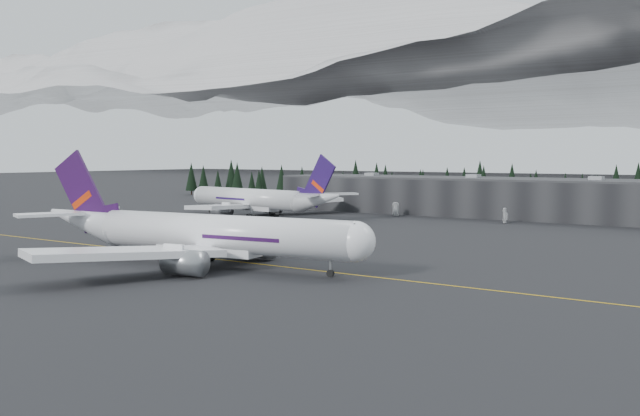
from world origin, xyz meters
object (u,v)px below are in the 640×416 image
Objects in this scene: gse_vehicle_b at (506,221)px; gse_vehicle_a at (396,214)px; terminal at (502,197)px; jet_parked at (260,199)px; jet_main at (195,233)px.

gse_vehicle_a is at bearing -105.42° from gse_vehicle_b.
terminal is 79.86m from jet_parked.
gse_vehicle_a is at bearing 92.85° from jet_main.
jet_parked is (-56.00, 85.69, -0.20)m from jet_main.
gse_vehicle_b is (10.43, -24.04, -5.50)m from terminal.
jet_parked reaches higher than gse_vehicle_a.
jet_main is 102.36m from jet_parked.
jet_parked is 77.72m from gse_vehicle_b.
jet_parked is at bearing 115.36° from jet_main.
jet_main reaches higher than gse_vehicle_b.
jet_main is (-6.97, -134.81, -0.33)m from terminal.
terminal is at bearing -132.75° from jet_parked.
jet_parked is 14.81× the size of gse_vehicle_a.
gse_vehicle_a is at bearing -144.23° from terminal.
terminal is at bearing 79.23° from jet_main.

